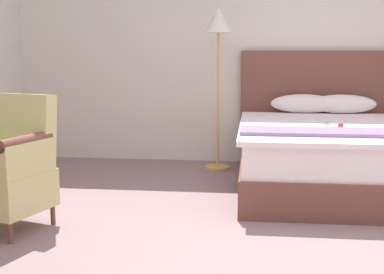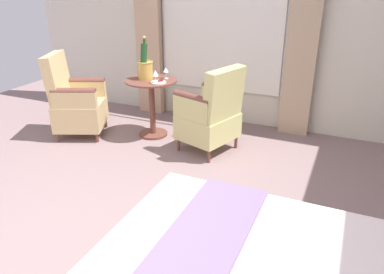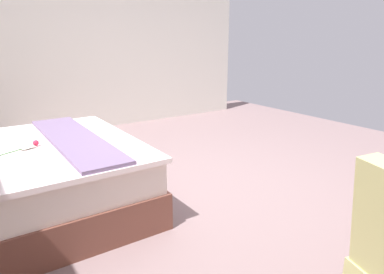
# 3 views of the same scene
# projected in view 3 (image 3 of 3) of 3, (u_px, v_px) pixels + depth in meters

# --- Properties ---
(ground_plane) EXTENTS (7.68, 7.68, 0.00)m
(ground_plane) POSITION_uv_depth(u_px,v_px,m) (202.00, 192.00, 3.40)
(ground_plane) COLOR gray
(wall_far_side) EXTENTS (0.12, 5.78, 2.78)m
(wall_far_side) POSITION_uv_depth(u_px,v_px,m) (89.00, 44.00, 5.52)
(wall_far_side) COLOR silver
(wall_far_side) RESTS_ON ground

